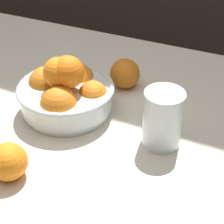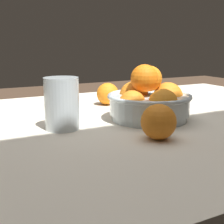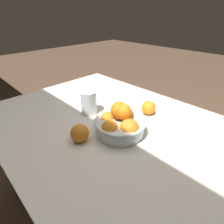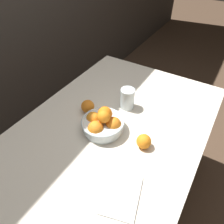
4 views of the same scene
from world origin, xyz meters
name	(u,v)px [view 1 (image 1 of 4)]	position (x,y,z in m)	size (l,w,h in m)	color
dining_table	(76,145)	(0.00, 0.00, 0.66)	(1.39, 0.93, 0.74)	beige
fruit_bowl	(66,92)	(-0.03, 0.03, 0.79)	(0.22, 0.22, 0.15)	silver
juice_glass	(162,121)	(0.20, 0.01, 0.79)	(0.08, 0.08, 0.12)	#F4A314
orange_loose_near_bowl	(8,162)	(-0.02, -0.20, 0.77)	(0.07, 0.07, 0.07)	orange
orange_loose_front	(125,74)	(0.05, 0.18, 0.77)	(0.08, 0.08, 0.08)	orange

